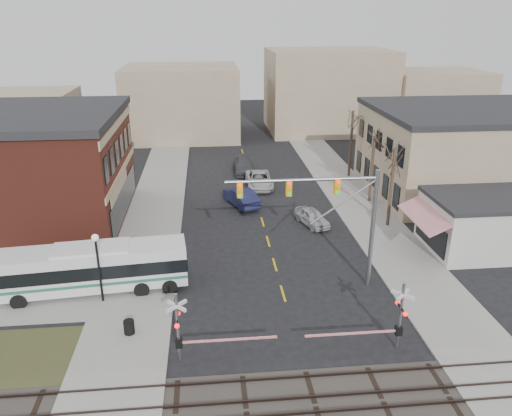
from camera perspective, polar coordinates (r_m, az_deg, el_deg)
The scene contains 22 objects.
ground at distance 31.16m, azimuth 3.66°, elevation -11.62°, with size 160.00×160.00×0.00m, color black.
sidewalk_west at distance 49.03m, azimuth -11.15°, elevation 0.79°, with size 5.00×60.00×0.12m, color gray.
sidewalk_east at distance 50.75m, azimuth 10.71°, elevation 1.53°, with size 5.00×60.00×0.12m, color gray.
ballast_strip at distance 24.93m, azimuth 6.78°, elevation -21.52°, with size 160.00×5.00×0.06m, color #332D28.
rail_tracks at distance 24.87m, azimuth 6.79°, elevation -21.36°, with size 160.00×3.91×0.14m.
tan_building at distance 54.39m, azimuth 23.84°, elevation 6.03°, with size 20.30×15.30×8.50m.
awning_shop at distance 41.37m, azimuth 24.50°, elevation -1.60°, with size 9.74×6.20×4.30m.
tree_east_a at distance 42.80m, azimuth 15.20°, elevation 2.27°, with size 0.28×0.28×6.75m.
tree_east_b at distance 48.34m, azimuth 13.09°, elevation 4.35°, with size 0.28×0.28×6.30m.
tree_east_c at distance 55.63m, azimuth 10.78°, elevation 7.22°, with size 0.28×0.28×7.20m.
transit_bus at distance 33.86m, azimuth -18.08°, elevation -6.49°, with size 12.03×3.73×3.05m.
traffic_signal_mast at distance 31.49m, azimuth 8.84°, elevation 0.21°, with size 9.54×0.30×8.00m.
rr_crossing_west at distance 26.39m, azimuth -7.94°, elevation -13.43°, with size 5.60×1.36×4.00m.
rr_crossing_east at distance 27.90m, azimuth 15.33°, elevation -11.94°, with size 5.60×1.36×4.00m.
street_lamp at distance 31.73m, azimuth -17.70°, elevation -5.06°, with size 0.44×0.44×4.57m.
trash_bin at distance 29.62m, azimuth -14.31°, elevation -13.05°, with size 0.60×0.60×0.81m, color black.
car_a at distance 42.95m, azimuth 6.41°, elevation -1.02°, with size 1.64×4.07×1.39m, color #A5A6AA.
car_b at distance 46.95m, azimuth -1.73°, elevation 1.28°, with size 1.77×5.08×1.67m, color #181B3E.
car_c at distance 52.05m, azimuth 0.37°, elevation 3.25°, with size 2.57×5.58×1.55m, color #B3B3B3.
car_d at distance 56.90m, azimuth -1.40°, elevation 4.82°, with size 2.14×5.26×1.53m, color #3D3D41.
pedestrian_near at distance 33.21m, azimuth -14.17°, elevation -7.85°, with size 0.71×0.47×1.96m, color #514840.
pedestrian_far at distance 37.49m, azimuth -12.88°, elevation -4.46°, with size 0.81×0.63×1.68m, color #2D3450.
Camera 1 is at (-4.51, -25.77, 16.92)m, focal length 35.00 mm.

